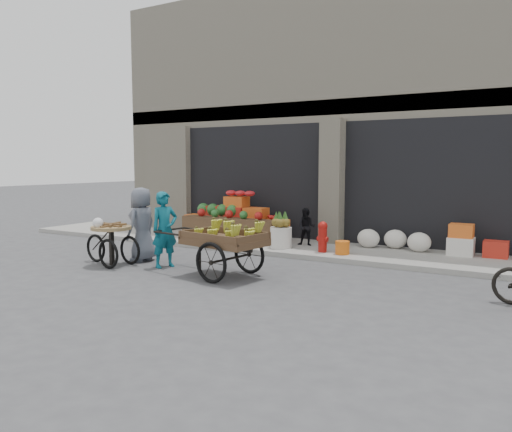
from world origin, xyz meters
The scene contains 13 objects.
ground centered at (0.00, 0.00, 0.00)m, with size 80.00×80.00×0.00m, color #424244.
sidewalk centered at (0.00, 4.10, 0.06)m, with size 18.00×2.20×0.12m, color gray.
building centered at (0.00, 8.03, 3.37)m, with size 14.00×6.45×7.00m.
fruit_display centered at (-2.48, 4.38, 0.67)m, with size 3.10×1.12×1.24m.
pineapple_bin centered at (-0.75, 3.60, 0.37)m, with size 0.52×0.52×0.50m, color silver.
fire_hydrant centered at (0.35, 3.55, 0.50)m, with size 0.22×0.22×0.71m.
orange_bucket centered at (0.85, 3.50, 0.27)m, with size 0.32×0.32×0.30m, color orange.
right_bay_goods centered at (2.61, 4.70, 0.41)m, with size 3.35×0.60×0.70m.
seated_person centered at (-0.35, 4.20, 0.58)m, with size 0.45×0.35×0.93m, color black.
banana_cart centered at (-0.54, 0.73, 0.78)m, with size 2.68×1.42×1.07m.
vendor_woman centered at (-2.07, 0.87, 0.79)m, with size 0.58×0.38×1.58m, color #0E5A6C.
tricycle_cart centered at (-3.19, 0.46, 0.57)m, with size 1.45×0.93×0.95m.
vendor_grey centered at (-2.93, 1.13, 0.82)m, with size 0.80×0.52×1.63m, color slate.
Camera 1 is at (4.69, -7.06, 2.15)m, focal length 35.00 mm.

